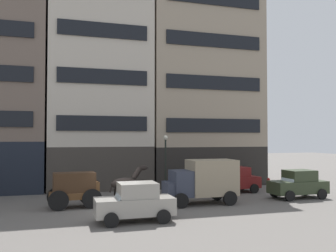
% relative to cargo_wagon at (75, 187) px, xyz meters
% --- Properties ---
extents(ground_plane, '(120.00, 120.00, 0.00)m').
position_rel_cargo_wagon_xyz_m(ground_plane, '(2.26, -1.15, -1.15)').
color(ground_plane, '#605B56').
extents(building_center_left, '(8.29, 7.10, 17.54)m').
position_rel_cargo_wagon_xyz_m(building_center_left, '(2.12, 8.71, 7.66)').
color(building_center_left, '#38332D').
rests_on(building_center_left, ground_plane).
extents(building_center_right, '(10.11, 7.10, 17.43)m').
position_rel_cargo_wagon_xyz_m(building_center_right, '(10.97, 8.71, 7.61)').
color(building_center_right, black).
rests_on(building_center_right, ground_plane).
extents(cargo_wagon, '(3.01, 1.72, 1.98)m').
position_rel_cargo_wagon_xyz_m(cargo_wagon, '(0.00, 0.00, 0.00)').
color(cargo_wagon, brown).
rests_on(cargo_wagon, ground_plane).
extents(draft_horse, '(2.35, 0.73, 2.30)m').
position_rel_cargo_wagon_xyz_m(draft_horse, '(2.95, 0.00, 0.12)').
color(draft_horse, black).
rests_on(draft_horse, ground_plane).
extents(delivery_truck_near, '(4.36, 2.14, 2.62)m').
position_rel_cargo_wagon_xyz_m(delivery_truck_near, '(7.39, -0.94, 0.28)').
color(delivery_truck_near, '#333847').
rests_on(delivery_truck_near, ground_plane).
extents(sedan_dark, '(3.72, 1.90, 1.83)m').
position_rel_cargo_wagon_xyz_m(sedan_dark, '(14.13, -0.85, -0.23)').
color(sedan_dark, '#2D3823').
rests_on(sedan_dark, ground_plane).
extents(sedan_light, '(3.71, 1.88, 1.83)m').
position_rel_cargo_wagon_xyz_m(sedan_light, '(2.61, -4.30, -0.23)').
color(sedan_light, gray).
rests_on(sedan_light, ground_plane).
extents(sedan_parked_curb, '(3.79, 2.04, 1.83)m').
position_rel_cargo_wagon_xyz_m(sedan_parked_curb, '(11.21, 2.58, -0.23)').
color(sedan_parked_curb, maroon).
rests_on(sedan_parked_curb, ground_plane).
extents(streetlamp_curbside, '(0.32, 0.32, 4.12)m').
position_rel_cargo_wagon_xyz_m(streetlamp_curbside, '(6.38, 3.65, 1.52)').
color(streetlamp_curbside, black).
rests_on(streetlamp_curbside, ground_plane).
extents(fire_hydrant_curbside, '(0.24, 0.24, 0.83)m').
position_rel_cargo_wagon_xyz_m(fire_hydrant_curbside, '(14.67, 3.57, -0.72)').
color(fire_hydrant_curbside, maroon).
rests_on(fire_hydrant_curbside, ground_plane).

